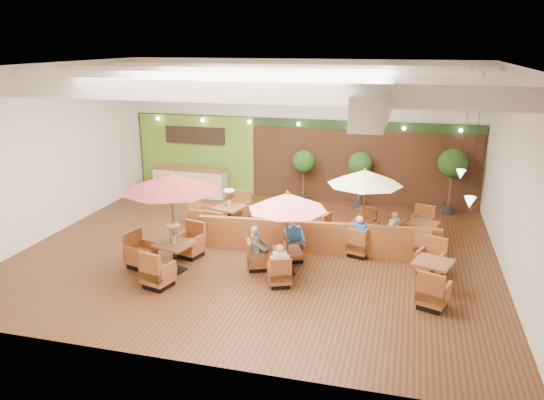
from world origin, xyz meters
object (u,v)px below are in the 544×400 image
(diner_4, at_px, (393,226))
(diner_3, at_px, (360,232))
(service_counter, at_px, (190,182))
(table_1, at_px, (286,214))
(table_0, at_px, (169,201))
(table_2, at_px, (364,193))
(booth_divider, at_px, (316,238))
(topiary_2, at_px, (452,166))
(diner_0, at_px, (280,260))
(table_3, at_px, (222,216))
(table_4, at_px, (432,276))
(table_5, at_px, (422,235))
(topiary_1, at_px, (360,166))
(diner_1, at_px, (294,236))
(diner_2, at_px, (257,244))
(topiary_0, at_px, (304,164))

(diner_4, bearing_deg, diner_3, 153.23)
(service_counter, distance_m, table_1, 8.57)
(table_0, height_order, table_2, table_0)
(booth_divider, distance_m, topiary_2, 6.63)
(diner_3, bearing_deg, diner_0, -112.48)
(topiary_2, distance_m, diner_4, 4.58)
(table_3, bearing_deg, booth_divider, -6.17)
(service_counter, bearing_deg, table_4, -34.59)
(topiary_2, distance_m, diner_3, 5.77)
(service_counter, bearing_deg, diner_3, -32.58)
(table_1, height_order, topiary_2, topiary_2)
(service_counter, xyz_separation_m, table_3, (2.64, -3.49, -0.12))
(table_3, height_order, diner_0, table_3)
(table_2, xyz_separation_m, table_3, (-4.77, 0.34, -1.24))
(diner_0, bearing_deg, diner_3, 34.24)
(service_counter, xyz_separation_m, table_1, (5.56, -6.43, 1.12))
(topiary_2, xyz_separation_m, diner_3, (-2.79, -4.94, -1.05))
(table_0, xyz_separation_m, topiary_2, (7.70, 7.30, -0.20))
(diner_3, bearing_deg, topiary_2, 73.38)
(booth_divider, height_order, table_5, booth_divider)
(table_3, distance_m, topiary_1, 5.75)
(diner_1, relative_size, diner_3, 0.99)
(topiary_2, bearing_deg, diner_2, -129.41)
(topiary_0, distance_m, diner_3, 5.68)
(table_0, xyz_separation_m, table_3, (0.14, 3.61, -1.56))
(service_counter, bearing_deg, table_0, -70.59)
(diner_0, bearing_deg, table_3, 107.61)
(table_4, relative_size, topiary_2, 1.17)
(table_2, distance_m, topiary_1, 4.06)
(service_counter, xyz_separation_m, table_2, (7.41, -3.83, 1.12))
(table_1, xyz_separation_m, diner_4, (2.76, 2.60, -0.98))
(booth_divider, xyz_separation_m, diner_3, (1.27, 0.14, 0.26))
(booth_divider, xyz_separation_m, topiary_2, (4.06, 5.08, 1.31))
(table_2, bearing_deg, topiary_0, 141.01)
(booth_divider, bearing_deg, diner_2, -136.76)
(topiary_2, height_order, diner_0, topiary_2)
(table_4, xyz_separation_m, diner_4, (-1.12, 2.68, 0.34))
(table_1, bearing_deg, diner_3, 20.55)
(topiary_2, bearing_deg, table_1, -125.02)
(table_4, distance_m, table_5, 3.05)
(booth_divider, xyz_separation_m, diner_1, (-0.53, -0.70, 0.26))
(topiary_2, height_order, diner_3, topiary_2)
(table_1, xyz_separation_m, table_5, (3.66, 2.95, -1.32))
(table_3, relative_size, diner_3, 3.54)
(table_3, bearing_deg, diner_0, -36.50)
(service_counter, distance_m, diner_2, 8.00)
(topiary_2, bearing_deg, service_counter, -178.88)
(table_0, bearing_deg, service_counter, 124.59)
(table_4, height_order, topiary_0, topiary_0)
(table_0, relative_size, diner_4, 4.12)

